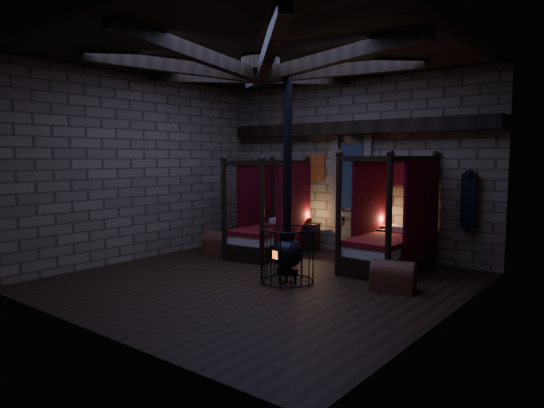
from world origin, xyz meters
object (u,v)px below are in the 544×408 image
Objects in this scene: bed_right at (390,242)px; trunk_right at (393,277)px; bed_left at (270,231)px; trunk_left at (222,245)px; stove at (287,250)px.

bed_right is 2.86× the size of trunk_right.
bed_right reaches higher than trunk_right.
bed_right is at bearing 0.31° from bed_left.
trunk_right is at bearing -23.55° from bed_left.
bed_right is at bearing 11.38° from trunk_left.
trunk_right is 1.97m from stove.
bed_left reaches higher than trunk_left.
bed_left is 2.73m from stove.
bed_left is at bearing 152.85° from stove.
stove is at bearing -27.15° from trunk_left.
trunk_right is (3.73, -1.18, -0.32)m from bed_left.
trunk_left is 0.21× the size of stove.
bed_left is 1.20m from trunk_left.
trunk_left is 1.02× the size of trunk_right.
trunk_right is 0.20× the size of stove.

